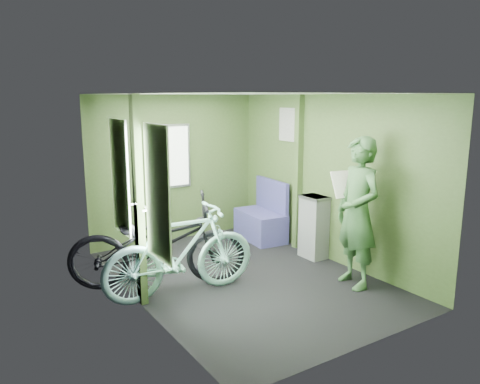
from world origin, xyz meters
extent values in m
plane|color=black|center=(0.00, 0.00, 0.00)|extent=(4.00, 4.00, 0.00)
cube|color=silver|center=(0.00, 0.00, 2.30)|extent=(2.80, 4.00, 0.02)
cube|color=#395025|center=(0.00, 2.00, 1.15)|extent=(2.80, 0.02, 2.30)
cube|color=#395025|center=(0.00, -2.00, 1.15)|extent=(2.80, 0.02, 2.30)
cube|color=#395025|center=(-1.40, 0.00, 1.15)|extent=(0.02, 4.00, 2.30)
cube|color=#395025|center=(1.40, 0.00, 1.15)|extent=(0.02, 4.00, 2.30)
cube|color=#395025|center=(-1.36, 0.00, 1.15)|extent=(0.08, 0.12, 2.30)
cube|color=silver|center=(-1.35, -0.55, 1.35)|extent=(0.02, 0.56, 1.34)
cube|color=silver|center=(-1.35, 0.55, 1.35)|extent=(0.02, 0.56, 1.34)
cube|color=white|center=(-1.34, -0.55, 1.88)|extent=(0.00, 0.12, 0.12)
cube|color=white|center=(-1.34, 0.55, 1.88)|extent=(0.00, 0.12, 0.12)
cylinder|color=silver|center=(-1.29, 0.00, 1.10)|extent=(0.03, 0.40, 0.03)
cube|color=#395025|center=(1.35, 0.60, 1.15)|extent=(0.10, 0.10, 2.30)
cube|color=white|center=(1.38, 0.90, 1.85)|extent=(0.02, 0.40, 0.50)
cube|color=silver|center=(0.00, 1.96, 1.35)|extent=(0.50, 0.02, 1.00)
imported|color=black|center=(-1.04, 0.30, 0.00)|extent=(2.27, 1.62, 1.18)
imported|color=#85C8B8|center=(-0.92, -0.09, 0.00)|extent=(1.87, 0.76, 1.14)
imported|color=#365E33|center=(1.01, -0.92, 0.91)|extent=(0.54, 0.73, 1.82)
cube|color=silver|center=(1.06, -0.63, 1.20)|extent=(0.33, 0.22, 0.32)
cube|color=slate|center=(1.26, 0.12, 0.45)|extent=(0.26, 0.37, 0.90)
cube|color=navy|center=(1.12, 1.23, 0.23)|extent=(0.58, 0.95, 0.45)
cube|color=navy|center=(1.34, 1.23, 0.71)|extent=(0.14, 0.91, 0.50)
camera|label=1|loc=(-3.09, -4.70, 2.28)|focal=35.00mm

